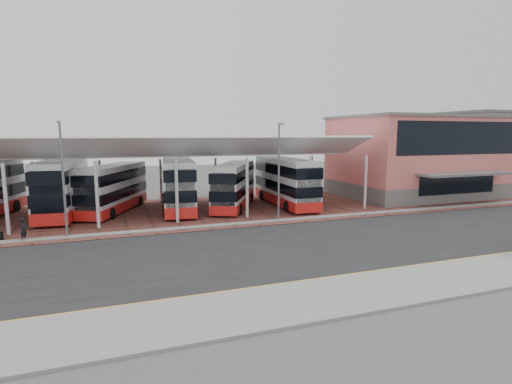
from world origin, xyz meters
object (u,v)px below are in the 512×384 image
Objects in this scene: bus_3 at (178,184)px; pedestrian at (24,230)px; terminal at (418,156)px; bus_5 at (285,182)px; bus_4 at (234,186)px; bus_1 at (63,187)px; bus_2 at (114,188)px.

pedestrian is at bearing -138.31° from bus_3.
terminal is 1.55× the size of bus_3.
bus_5 is at bearing -177.12° from terminal.
bus_3 is 1.15× the size of bus_4.
bus_2 is (4.27, -0.18, -0.29)m from bus_1.
bus_5 is (16.38, -2.14, 0.19)m from bus_2.
bus_5 is 7.35× the size of pedestrian.
bus_4 is 18.42m from pedestrian.
bus_2 is at bearing 174.71° from bus_5.
bus_2 is 16.51m from bus_5.
bus_1 reaches higher than bus_2.
bus_5 is (-17.39, -0.88, -2.25)m from terminal.
bus_5 is at bearing -1.76° from bus_1.
pedestrian is (-5.85, -8.94, -1.37)m from bus_2.
bus_1 is (-38.03, 1.44, -2.16)m from terminal.
terminal is at bearing 2.48° from bus_1.
bus_5 is (20.65, -2.32, -0.10)m from bus_1.
bus_5 is at bearing 23.81° from bus_4.
bus_5 is 23.30m from pedestrian.
bus_1 is 1.02× the size of bus_3.
pedestrian is (-16.92, -7.17, -1.36)m from bus_4.
bus_3 is at bearing 174.98° from bus_5.
bus_3 is at bearing 179.06° from terminal.
bus_2 is at bearing 2.22° from bus_1.
bus_1 is 15.46m from bus_4.
bus_4 is (-22.70, -0.52, -2.46)m from terminal.
bus_5 is (5.31, -0.36, 0.20)m from bus_4.
bus_2 is 5.81m from bus_3.
bus_3 is 14.27m from pedestrian.
bus_3 is 5.40m from bus_4.
terminal reaches higher than bus_1.
bus_1 is at bearing -159.63° from bus_4.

